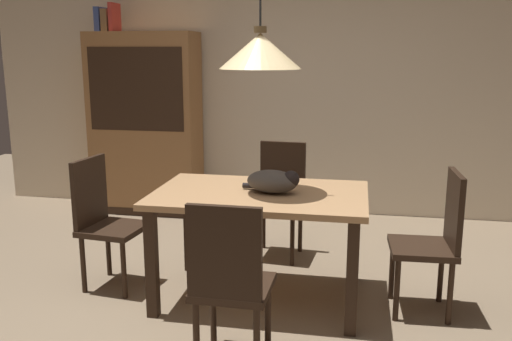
{
  "coord_description": "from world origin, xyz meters",
  "views": [
    {
      "loc": [
        0.73,
        -3.01,
        1.66
      ],
      "look_at": [
        0.04,
        0.64,
        0.85
      ],
      "focal_mm": 38.57,
      "sensor_mm": 36.0,
      "label": 1
    }
  ],
  "objects": [
    {
      "name": "chair_left_side",
      "position": [
        -1.02,
        0.45,
        0.51
      ],
      "size": [
        0.44,
        0.44,
        0.93
      ],
      "color": "black",
      "rests_on": "ground"
    },
    {
      "name": "dining_table",
      "position": [
        0.11,
        0.44,
        0.65
      ],
      "size": [
        1.4,
        0.9,
        0.75
      ],
      "color": "tan",
      "rests_on": "ground"
    },
    {
      "name": "ground",
      "position": [
        0.0,
        0.0,
        0.0
      ],
      "size": [
        10.0,
        10.0,
        0.0
      ],
      "primitive_type": "plane",
      "color": "#847056"
    },
    {
      "name": "hutch_bookcase",
      "position": [
        -1.43,
        2.32,
        0.89
      ],
      "size": [
        1.12,
        0.45,
        1.85
      ],
      "color": "olive",
      "rests_on": "ground"
    },
    {
      "name": "chair_right_side",
      "position": [
        1.24,
        0.45,
        0.51
      ],
      "size": [
        0.42,
        0.42,
        0.93
      ],
      "color": "black",
      "rests_on": "ground"
    },
    {
      "name": "cat_sleeping",
      "position": [
        0.2,
        0.44,
        0.83
      ],
      "size": [
        0.39,
        0.27,
        0.16
      ],
      "color": "#4C4742",
      "rests_on": "dining_table"
    },
    {
      "name": "chair_far_back",
      "position": [
        0.12,
        1.32,
        0.51
      ],
      "size": [
        0.43,
        0.43,
        0.93
      ],
      "color": "black",
      "rests_on": "ground"
    },
    {
      "name": "back_wall",
      "position": [
        0.0,
        2.65,
        1.45
      ],
      "size": [
        6.4,
        0.1,
        2.9
      ],
      "primitive_type": "cube",
      "color": "beige",
      "rests_on": "ground"
    },
    {
      "name": "book_blue_wide",
      "position": [
        -1.85,
        2.32,
        1.97
      ],
      "size": [
        0.06,
        0.24,
        0.24
      ],
      "primitive_type": "cube",
      "color": "#384C93",
      "rests_on": "hutch_bookcase"
    },
    {
      "name": "pendant_lamp",
      "position": [
        0.11,
        0.44,
        1.66
      ],
      "size": [
        0.52,
        0.52,
        1.3
      ],
      "color": "beige"
    },
    {
      "name": "book_brown_thick",
      "position": [
        -1.78,
        2.32,
        1.96
      ],
      "size": [
        0.06,
        0.24,
        0.22
      ],
      "primitive_type": "cube",
      "color": "brown",
      "rests_on": "hutch_bookcase"
    },
    {
      "name": "chair_near_front",
      "position": [
        0.11,
        -0.44,
        0.51
      ],
      "size": [
        0.41,
        0.41,
        0.93
      ],
      "color": "black",
      "rests_on": "ground"
    },
    {
      "name": "book_red_tall",
      "position": [
        -1.71,
        2.32,
        1.99
      ],
      "size": [
        0.04,
        0.22,
        0.28
      ],
      "primitive_type": "cube",
      "color": "#B73833",
      "rests_on": "hutch_bookcase"
    }
  ]
}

